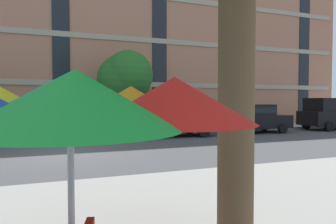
{
  "coord_description": "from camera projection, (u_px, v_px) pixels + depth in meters",
  "views": [
    {
      "loc": [
        -0.11,
        -11.76,
        1.98
      ],
      "look_at": [
        5.36,
        3.2,
        1.4
      ],
      "focal_mm": 31.62,
      "sensor_mm": 36.0,
      "label": 1
    }
  ],
  "objects": [
    {
      "name": "sidewalk_far",
      "position": [
        62.0,
        134.0,
        17.53
      ],
      "size": [
        56.0,
        3.6,
        0.12
      ],
      "primitive_type": "cube",
      "color": "#9E998E",
      "rests_on": "ground"
    },
    {
      "name": "sedan_black",
      "position": [
        255.0,
        118.0,
        18.48
      ],
      "size": [
        4.4,
        1.98,
        1.78
      ],
      "color": "black",
      "rests_on": "ground"
    },
    {
      "name": "pickup_black",
      "position": [
        332.0,
        115.0,
        20.7
      ],
      "size": [
        5.1,
        2.12,
        2.2
      ],
      "color": "black",
      "rests_on": "ground"
    },
    {
      "name": "patio_umbrella",
      "position": [
        70.0,
        100.0,
        2.62
      ],
      "size": [
        3.24,
        3.24,
        2.25
      ],
      "color": "silver",
      "rests_on": "ground"
    },
    {
      "name": "sedan_blue",
      "position": [
        50.0,
        122.0,
        14.39
      ],
      "size": [
        4.4,
        1.98,
        1.78
      ],
      "color": "navy",
      "rests_on": "ground"
    },
    {
      "name": "pickup_gray",
      "position": [
        167.0,
        118.0,
        16.47
      ],
      "size": [
        5.1,
        2.12,
        2.2
      ],
      "color": "slate",
      "rests_on": "ground"
    },
    {
      "name": "street_tree_middle",
      "position": [
        126.0,
        79.0,
        18.73
      ],
      "size": [
        3.48,
        3.46,
        5.18
      ],
      "color": "brown",
      "rests_on": "ground"
    },
    {
      "name": "ground_plane",
      "position": [
        64.0,
        154.0,
        11.15
      ],
      "size": [
        120.0,
        120.0,
        0.0
      ],
      "primitive_type": "plane",
      "color": "#424244"
    },
    {
      "name": "apartment_building",
      "position": [
        60.0,
        30.0,
        24.93
      ],
      "size": [
        47.63,
        12.08,
        16.0
      ],
      "color": "#A87056",
      "rests_on": "ground"
    }
  ]
}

